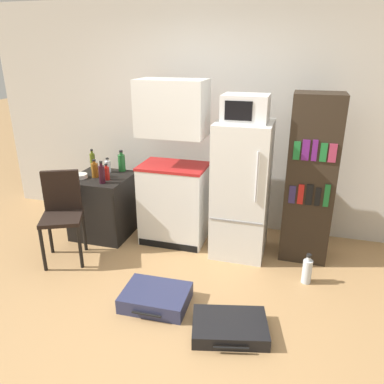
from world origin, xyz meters
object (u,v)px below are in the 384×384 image
(suitcase_large_flat, at_px, (156,297))
(water_bottle_front, at_px, (307,271))
(bottle_green_tall, at_px, (122,162))
(bottle_wine_dark, at_px, (102,174))
(bookshelf, at_px, (310,180))
(refrigerator, at_px, (241,190))
(bowl, at_px, (80,176))
(bottle_clear_short, at_px, (108,166))
(bottle_ketchup_red, at_px, (107,173))
(bottle_olive_oil, at_px, (93,161))
(bottle_amber_beer, at_px, (95,170))
(microwave, at_px, (246,108))
(kitchen_hutch, at_px, (173,172))
(suitcase_small_flat, at_px, (230,327))
(chair, at_px, (62,208))
(side_table, at_px, (104,205))

(suitcase_large_flat, bearing_deg, water_bottle_front, 27.49)
(water_bottle_front, bearing_deg, bottle_green_tall, 163.36)
(bottle_wine_dark, bearing_deg, bookshelf, 8.40)
(refrigerator, distance_m, bottle_green_tall, 1.53)
(bottle_green_tall, relative_size, bottle_wine_dark, 1.02)
(bowl, distance_m, suitcase_large_flat, 1.79)
(bottle_clear_short, distance_m, bottle_ketchup_red, 0.29)
(bottle_olive_oil, bearing_deg, bottle_green_tall, 2.96)
(bottle_olive_oil, bearing_deg, suitcase_large_flat, -45.53)
(bottle_amber_beer, height_order, bottle_wine_dark, bottle_wine_dark)
(microwave, bearing_deg, bottle_green_tall, 171.01)
(kitchen_hutch, height_order, bottle_amber_beer, kitchen_hutch)
(kitchen_hutch, bearing_deg, bottle_wine_dark, -159.52)
(microwave, relative_size, bowl, 2.72)
(bottle_green_tall, xyz_separation_m, suitcase_small_flat, (1.66, -1.56, -0.78))
(bottle_ketchup_red, relative_size, water_bottle_front, 0.61)
(suitcase_small_flat, bearing_deg, refrigerator, 82.94)
(bottle_olive_oil, distance_m, suitcase_large_flat, 2.07)
(bottle_ketchup_red, bearing_deg, water_bottle_front, -8.08)
(kitchen_hutch, height_order, refrigerator, kitchen_hutch)
(refrigerator, xyz_separation_m, bowl, (-1.85, -0.14, 0.03))
(bottle_green_tall, distance_m, bottle_olive_oil, 0.39)
(bowl, relative_size, water_bottle_front, 0.54)
(bottle_wine_dark, height_order, chair, bottle_wine_dark)
(bottle_ketchup_red, relative_size, bottle_amber_beer, 0.89)
(bottle_amber_beer, xyz_separation_m, suitcase_large_flat, (1.15, -1.09, -0.75))
(suitcase_small_flat, bearing_deg, bottle_ketchup_red, 130.43)
(bottle_amber_beer, distance_m, suitcase_small_flat, 2.36)
(refrigerator, height_order, suitcase_large_flat, refrigerator)
(bottle_amber_beer, distance_m, bowl, 0.18)
(kitchen_hutch, bearing_deg, bottle_green_tall, 165.49)
(side_table, distance_m, bottle_clear_short, 0.48)
(bottle_clear_short, xyz_separation_m, suitcase_small_flat, (1.80, -1.47, -0.75))
(bottle_olive_oil, relative_size, bottle_clear_short, 1.41)
(bottle_wine_dark, bearing_deg, bottle_olive_oil, 130.02)
(bottle_wine_dark, bearing_deg, side_table, 123.47)
(bottle_green_tall, relative_size, bottle_olive_oil, 1.03)
(bowl, bearing_deg, bottle_clear_short, 54.15)
(kitchen_hutch, relative_size, water_bottle_front, 5.95)
(bowl, distance_m, chair, 0.54)
(bottle_green_tall, bearing_deg, bottle_clear_short, -147.01)
(bookshelf, relative_size, chair, 1.84)
(suitcase_large_flat, height_order, suitcase_small_flat, suitcase_large_flat)
(microwave, bearing_deg, bookshelf, 8.25)
(bottle_olive_oil, xyz_separation_m, suitcase_large_flat, (1.34, -1.37, -0.77))
(bottle_olive_oil, bearing_deg, suitcase_small_flat, -37.07)
(microwave, height_order, suitcase_large_flat, microwave)
(kitchen_hutch, xyz_separation_m, bowl, (-1.07, -0.19, -0.09))
(side_table, distance_m, bottle_olive_oil, 0.59)
(bottle_green_tall, height_order, chair, bottle_green_tall)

